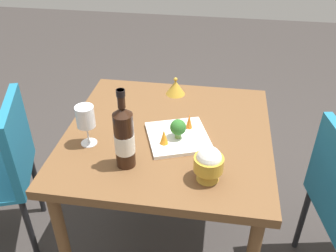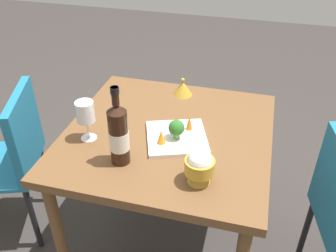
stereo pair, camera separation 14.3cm
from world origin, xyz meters
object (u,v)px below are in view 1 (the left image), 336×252
at_px(rice_bowl, 209,163).
at_px(broccoli_floret, 178,128).
at_px(serving_plate, 178,137).
at_px(chair_by_wall, 6,162).
at_px(wine_bottle, 124,137).
at_px(rice_bowl_lid, 175,87).
at_px(carrot_garnish_left, 189,121).
at_px(wine_glass, 85,118).
at_px(carrot_garnish_right, 165,137).

bearing_deg(rice_bowl, broccoli_floret, -147.65).
xyz_separation_m(serving_plate, broccoli_floret, (0.01, 0.00, 0.06)).
bearing_deg(chair_by_wall, rice_bowl, -122.02).
bearing_deg(wine_bottle, rice_bowl_lid, 169.12).
bearing_deg(carrot_garnish_left, rice_bowl, 18.73).
distance_m(rice_bowl_lid, broccoli_floret, 0.41).
relative_size(wine_glass, broccoli_floret, 2.09).
bearing_deg(wine_bottle, carrot_garnish_right, 135.66).
bearing_deg(rice_bowl_lid, wine_glass, -32.20).
distance_m(chair_by_wall, carrot_garnish_right, 0.84).
distance_m(rice_bowl, carrot_garnish_left, 0.32).
bearing_deg(chair_by_wall, rice_bowl_lid, -81.96).
distance_m(serving_plate, broccoli_floret, 0.06).
distance_m(serving_plate, carrot_garnish_left, 0.09).
bearing_deg(carrot_garnish_right, serving_plate, 145.30).
distance_m(rice_bowl_lid, carrot_garnish_left, 0.34).
xyz_separation_m(chair_by_wall, carrot_garnish_right, (0.05, 0.79, 0.27)).
bearing_deg(carrot_garnish_left, carrot_garnish_right, -33.18).
relative_size(carrot_garnish_left, carrot_garnish_right, 1.03).
distance_m(wine_glass, broccoli_floret, 0.38).
height_order(wine_glass, carrot_garnish_right, wine_glass).
distance_m(wine_glass, rice_bowl_lid, 0.57).
bearing_deg(carrot_garnish_right, rice_bowl_lid, -177.55).
xyz_separation_m(serving_plate, carrot_garnish_left, (-0.07, 0.04, 0.04)).
height_order(rice_bowl, carrot_garnish_right, rice_bowl).
xyz_separation_m(chair_by_wall, rice_bowl, (0.22, 0.98, 0.30)).
distance_m(wine_glass, carrot_garnish_left, 0.44).
xyz_separation_m(wine_bottle, serving_plate, (-0.20, 0.18, -0.12)).
bearing_deg(broccoli_floret, wine_glass, -78.04).
bearing_deg(wine_bottle, broccoli_floret, 136.13).
relative_size(chair_by_wall, carrot_garnish_right, 12.86).
relative_size(rice_bowl_lid, carrot_garnish_left, 1.47).
xyz_separation_m(rice_bowl_lid, carrot_garnish_left, (0.32, 0.10, 0.01)).
xyz_separation_m(chair_by_wall, serving_plate, (-0.02, 0.84, 0.23)).
bearing_deg(wine_bottle, chair_by_wall, -105.34).
bearing_deg(wine_glass, rice_bowl_lid, 147.80).
distance_m(wine_glass, rice_bowl, 0.53).
bearing_deg(chair_by_wall, wine_bottle, -124.88).
bearing_deg(broccoli_floret, rice_bowl_lid, -170.65).
relative_size(wine_bottle, wine_glass, 1.84).
relative_size(rice_bowl, carrot_garnish_right, 2.15).
bearing_deg(carrot_garnish_left, wine_glass, -68.84).
bearing_deg(chair_by_wall, wine_glass, -118.36).
distance_m(broccoli_floret, carrot_garnish_right, 0.07).
relative_size(wine_glass, carrot_garnish_right, 2.71).
height_order(chair_by_wall, wine_glass, wine_glass).
relative_size(wine_bottle, carrot_garnish_right, 4.99).
relative_size(wine_glass, rice_bowl, 1.26).
bearing_deg(rice_bowl, wine_bottle, -96.36).
xyz_separation_m(wine_glass, carrot_garnish_left, (-0.16, 0.41, -0.08)).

